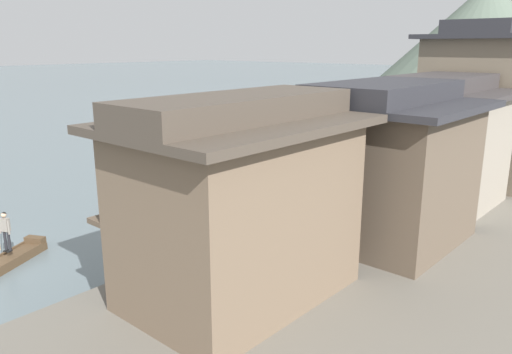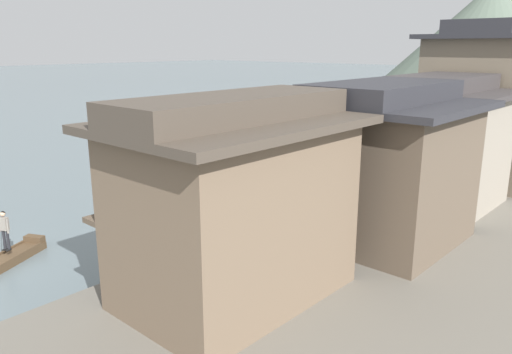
% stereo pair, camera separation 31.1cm
% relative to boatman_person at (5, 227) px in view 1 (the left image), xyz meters
% --- Properties ---
extents(boatman_person, '(0.51, 0.40, 3.04)m').
position_rel_boatman_person_xyz_m(boatman_person, '(0.00, 0.00, 0.00)').
color(boatman_person, black).
rests_on(boatman_person, boat_foreground_poled).
extents(boat_moored_nearest, '(5.29, 1.32, 0.48)m').
position_rel_boatman_person_xyz_m(boat_moored_nearest, '(-0.37, 42.09, -1.40)').
color(boat_moored_nearest, '#33281E').
rests_on(boat_moored_nearest, ground).
extents(boat_moored_second, '(3.80, 2.31, 0.38)m').
position_rel_boatman_person_xyz_m(boat_moored_second, '(0.16, 18.83, -1.43)').
color(boat_moored_second, '#232326').
rests_on(boat_moored_second, ground).
extents(boat_moored_third, '(2.00, 4.59, 0.47)m').
position_rel_boatman_person_xyz_m(boat_moored_third, '(4.34, 8.86, -1.40)').
color(boat_moored_third, '#423328').
rests_on(boat_moored_third, ground).
extents(house_waterfront_nearest, '(5.61, 7.50, 6.14)m').
position_rel_boatman_person_xyz_m(house_waterfront_nearest, '(9.63, 3.06, 2.32)').
color(house_waterfront_nearest, '#75604C').
rests_on(house_waterfront_nearest, riverbank_right).
extents(house_waterfront_second, '(7.06, 6.58, 6.14)m').
position_rel_boatman_person_xyz_m(house_waterfront_second, '(10.35, 10.37, 2.33)').
color(house_waterfront_second, brown).
rests_on(house_waterfront_second, riverbank_right).
extents(house_waterfront_tall, '(6.60, 5.78, 6.14)m').
position_rel_boatman_person_xyz_m(house_waterfront_tall, '(10.12, 16.60, 2.33)').
color(house_waterfront_tall, gray).
rests_on(house_waterfront_tall, riverbank_right).
extents(house_waterfront_narrow, '(6.96, 8.18, 8.74)m').
position_rel_boatman_person_xyz_m(house_waterfront_narrow, '(10.30, 23.32, 3.61)').
color(house_waterfront_narrow, '#7F705B').
rests_on(house_waterfront_narrow, riverbank_right).
extents(mooring_post_dock_near, '(0.20, 0.20, 1.00)m').
position_rel_boatman_person_xyz_m(mooring_post_dock_near, '(6.26, 5.38, -0.18)').
color(mooring_post_dock_near, '#473828').
rests_on(mooring_post_dock_near, riverbank_right).
extents(mooring_post_dock_mid, '(0.20, 0.20, 0.82)m').
position_rel_boatman_person_xyz_m(mooring_post_dock_mid, '(6.26, 15.83, -0.27)').
color(mooring_post_dock_mid, '#473828').
rests_on(mooring_post_dock_mid, riverbank_right).
extents(mooring_post_dock_far, '(0.20, 0.20, 0.96)m').
position_rel_boatman_person_xyz_m(mooring_post_dock_far, '(6.26, 23.67, -0.20)').
color(mooring_post_dock_far, '#473828').
rests_on(mooring_post_dock_far, riverbank_right).
extents(hill_far_centre, '(43.22, 43.22, 20.34)m').
position_rel_boatman_person_xyz_m(hill_far_centre, '(-15.13, 99.87, 8.61)').
color(hill_far_centre, '#5B6B5B').
rests_on(hill_far_centre, ground).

